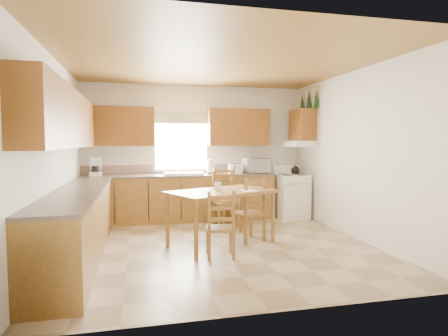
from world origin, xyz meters
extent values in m
plane|color=tan|center=(0.00, 0.00, 0.00)|extent=(4.50, 4.50, 0.00)
plane|color=olive|center=(0.00, 0.00, 2.70)|extent=(4.50, 4.50, 0.00)
plane|color=silver|center=(-2.25, 0.00, 1.35)|extent=(4.50, 4.50, 0.00)
plane|color=silver|center=(2.25, 0.00, 1.35)|extent=(4.50, 4.50, 0.00)
plane|color=silver|center=(0.00, 2.25, 1.35)|extent=(4.50, 4.50, 0.00)
plane|color=silver|center=(0.00, -2.25, 1.35)|extent=(4.50, 4.50, 0.00)
cube|color=olive|center=(-0.38, 1.95, 0.44)|extent=(3.75, 0.60, 0.88)
cube|color=olive|center=(-1.95, -0.15, 0.44)|extent=(0.60, 3.60, 0.88)
cube|color=#5A5047|center=(-0.38, 1.95, 0.90)|extent=(3.75, 0.63, 0.04)
cube|color=#5A5047|center=(-1.95, -0.15, 0.90)|extent=(0.63, 3.60, 0.04)
cube|color=#896D5D|center=(-0.38, 2.24, 1.01)|extent=(3.75, 0.01, 0.18)
cube|color=brown|center=(-1.55, 2.08, 1.85)|extent=(1.41, 0.33, 0.75)
cube|color=brown|center=(0.86, 2.08, 1.85)|extent=(1.25, 0.33, 0.75)
cube|color=brown|center=(-2.08, -0.15, 1.85)|extent=(0.33, 3.60, 0.75)
cube|color=brown|center=(2.08, 1.65, 1.90)|extent=(0.33, 0.62, 0.62)
cube|color=white|center=(2.03, 1.65, 1.52)|extent=(0.44, 0.62, 0.12)
cube|color=white|center=(-0.30, 2.22, 1.55)|extent=(1.13, 0.02, 1.18)
cube|color=white|center=(-0.30, 2.21, 1.55)|extent=(1.05, 0.01, 1.10)
cube|color=#536E41|center=(-0.30, 2.19, 2.05)|extent=(1.19, 0.01, 0.24)
cube|color=silver|center=(-0.30, 1.95, 0.94)|extent=(0.75, 0.45, 0.04)
cone|color=#163F19|center=(2.21, 1.33, 2.38)|extent=(0.22, 0.22, 0.36)
cone|color=#163F19|center=(2.21, 1.65, 2.42)|extent=(0.22, 0.22, 0.36)
cone|color=#163F19|center=(2.21, 1.97, 2.38)|extent=(0.22, 0.22, 0.36)
cube|color=white|center=(1.88, 1.69, 0.44)|extent=(0.59, 0.61, 0.88)
cube|color=white|center=(-1.93, 1.94, 1.11)|extent=(0.24, 0.28, 0.37)
cylinder|color=white|center=(0.25, 1.99, 1.06)|extent=(0.16, 0.16, 0.28)
cube|color=white|center=(0.74, 1.87, 1.02)|extent=(0.25, 0.18, 0.20)
imported|color=white|center=(1.21, 1.91, 1.07)|extent=(0.55, 0.42, 0.30)
cube|color=olive|center=(0.06, 0.06, 0.41)|extent=(1.77, 1.45, 0.83)
cube|color=olive|center=(0.52, 0.20, 0.50)|extent=(0.54, 0.52, 1.00)
cube|color=olive|center=(-0.09, -0.51, 0.45)|extent=(0.42, 0.41, 0.91)
cube|color=olive|center=(0.48, 1.36, 0.54)|extent=(0.54, 0.53, 1.09)
cube|color=olive|center=(0.41, 1.31, 0.50)|extent=(0.46, 0.44, 1.01)
cube|color=white|center=(0.44, -0.05, 0.83)|extent=(0.24, 0.30, 0.00)
cube|color=white|center=(0.01, 0.10, 0.89)|extent=(0.10, 0.05, 0.13)
camera|label=1|loc=(-1.15, -5.38, 1.56)|focal=30.00mm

